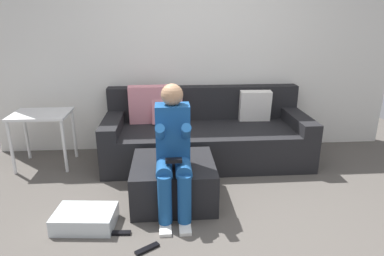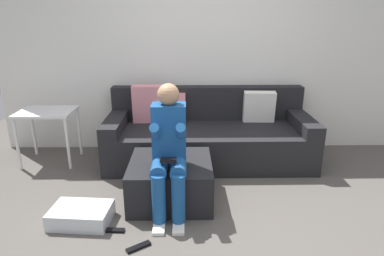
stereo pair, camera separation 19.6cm
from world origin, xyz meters
name	(u,v)px [view 1 (the left image)]	position (x,y,z in m)	size (l,w,h in m)	color
ground_plane	(216,231)	(0.00, 0.00, 0.00)	(6.72, 6.72, 0.00)	#544F49
wall_back	(196,50)	(0.00, 1.99, 1.30)	(5.17, 0.10, 2.60)	silver
couch_sectional	(205,135)	(0.08, 1.52, 0.31)	(2.43, 0.97, 0.91)	black
ottoman	(174,181)	(-0.34, 0.54, 0.20)	(0.78, 0.75, 0.40)	black
person_seated	(173,149)	(-0.34, 0.34, 0.61)	(0.30, 0.61, 1.16)	#194C8C
storage_bin	(85,219)	(-1.10, 0.16, 0.07)	(0.50, 0.34, 0.14)	silver
side_table	(42,121)	(-1.84, 1.47, 0.55)	(0.64, 0.50, 0.65)	white
remote_near_ottoman	(147,249)	(-0.56, -0.20, 0.01)	(0.20, 0.05, 0.02)	black
remote_by_storage_bin	(119,233)	(-0.80, 0.02, 0.01)	(0.19, 0.05, 0.02)	black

